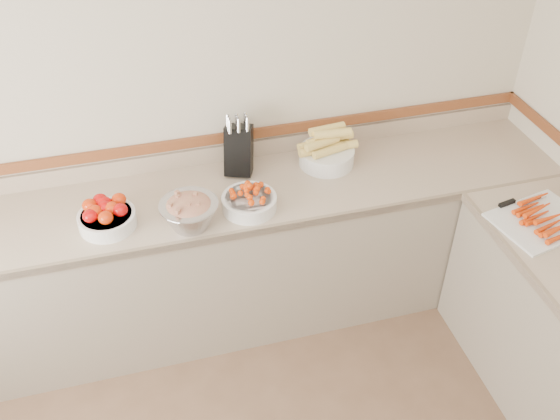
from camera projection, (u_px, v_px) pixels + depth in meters
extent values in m
plane|color=beige|center=(183.00, 101.00, 3.25)|extent=(4.00, 0.00, 4.00)
cube|color=tan|center=(199.00, 201.00, 3.27)|extent=(4.00, 0.65, 0.04)
cube|color=gray|center=(206.00, 264.00, 3.55)|extent=(4.00, 0.63, 0.86)
cube|color=#8B755D|center=(210.00, 240.00, 3.03)|extent=(4.00, 0.02, 0.04)
cube|color=tan|center=(189.00, 158.00, 3.46)|extent=(4.00, 0.02, 0.10)
cube|color=brown|center=(188.00, 143.00, 3.40)|extent=(4.00, 0.02, 0.06)
cube|color=black|center=(239.00, 150.00, 3.37)|extent=(0.20, 0.22, 0.29)
cylinder|color=silver|center=(230.00, 127.00, 3.23)|extent=(0.03, 0.04, 0.08)
cylinder|color=silver|center=(239.00, 126.00, 3.24)|extent=(0.03, 0.04, 0.08)
cylinder|color=silver|center=(247.00, 124.00, 3.25)|extent=(0.03, 0.04, 0.08)
cylinder|color=silver|center=(229.00, 124.00, 3.25)|extent=(0.03, 0.04, 0.08)
cylinder|color=silver|center=(237.00, 123.00, 3.26)|extent=(0.03, 0.04, 0.08)
cylinder|color=silver|center=(246.00, 122.00, 3.27)|extent=(0.03, 0.04, 0.08)
cylinder|color=silver|center=(228.00, 121.00, 3.27)|extent=(0.03, 0.04, 0.08)
cylinder|color=silver|center=(236.00, 120.00, 3.28)|extent=(0.03, 0.04, 0.08)
cylinder|color=silver|center=(245.00, 119.00, 3.29)|extent=(0.03, 0.04, 0.08)
cylinder|color=white|center=(107.00, 220.00, 3.06)|extent=(0.28, 0.28, 0.08)
torus|color=white|center=(106.00, 215.00, 3.04)|extent=(0.28, 0.28, 0.01)
cylinder|color=white|center=(106.00, 215.00, 3.04)|extent=(0.25, 0.25, 0.01)
ellipsoid|color=red|center=(90.00, 216.00, 2.97)|extent=(0.07, 0.07, 0.06)
ellipsoid|color=red|center=(106.00, 218.00, 2.96)|extent=(0.07, 0.07, 0.06)
ellipsoid|color=red|center=(120.00, 210.00, 3.01)|extent=(0.07, 0.07, 0.06)
ellipsoid|color=red|center=(90.00, 205.00, 3.04)|extent=(0.07, 0.07, 0.06)
ellipsoid|color=red|center=(105.00, 207.00, 3.03)|extent=(0.07, 0.07, 0.06)
ellipsoid|color=red|center=(119.00, 200.00, 3.07)|extent=(0.07, 0.07, 0.06)
ellipsoid|color=red|center=(100.00, 200.00, 3.07)|extent=(0.07, 0.07, 0.06)
ellipsoid|color=red|center=(112.00, 208.00, 3.02)|extent=(0.07, 0.07, 0.06)
ellipsoid|color=red|center=(104.00, 203.00, 3.05)|extent=(0.07, 0.07, 0.06)
ellipsoid|color=red|center=(95.00, 212.00, 3.00)|extent=(0.07, 0.07, 0.06)
cylinder|color=white|center=(249.00, 203.00, 3.17)|extent=(0.28, 0.28, 0.07)
torus|color=white|center=(249.00, 198.00, 3.15)|extent=(0.28, 0.28, 0.01)
cylinder|color=white|center=(249.00, 198.00, 3.15)|extent=(0.24, 0.24, 0.01)
sphere|color=#E33F08|center=(250.00, 187.00, 3.11)|extent=(0.03, 0.03, 0.03)
sphere|color=#E33F08|center=(255.00, 183.00, 3.20)|extent=(0.03, 0.03, 0.03)
sphere|color=#E33F08|center=(239.00, 187.00, 3.16)|extent=(0.03, 0.03, 0.03)
sphere|color=#E33F08|center=(256.00, 184.00, 3.19)|extent=(0.03, 0.03, 0.03)
sphere|color=#E33F08|center=(234.00, 196.00, 3.11)|extent=(0.03, 0.03, 0.03)
sphere|color=#E33F08|center=(232.00, 201.00, 3.09)|extent=(0.03, 0.03, 0.03)
sphere|color=#E33F08|center=(264.00, 196.00, 3.10)|extent=(0.03, 0.03, 0.03)
sphere|color=#E33F08|center=(257.00, 197.00, 3.10)|extent=(0.03, 0.03, 0.03)
sphere|color=#E33F08|center=(251.00, 203.00, 3.07)|extent=(0.03, 0.03, 0.03)
sphere|color=#E33F08|center=(250.00, 189.00, 3.11)|extent=(0.03, 0.03, 0.03)
sphere|color=#E33F08|center=(248.00, 185.00, 3.11)|extent=(0.03, 0.03, 0.03)
sphere|color=#E33F08|center=(251.00, 189.00, 3.12)|extent=(0.03, 0.03, 0.03)
sphere|color=#E33F08|center=(258.00, 187.00, 3.15)|extent=(0.03, 0.03, 0.03)
sphere|color=#E33F08|center=(247.00, 191.00, 3.11)|extent=(0.03, 0.03, 0.03)
sphere|color=#E33F08|center=(247.00, 183.00, 3.18)|extent=(0.03, 0.03, 0.03)
sphere|color=#E33F08|center=(265.00, 187.00, 3.18)|extent=(0.03, 0.03, 0.03)
sphere|color=#E33F08|center=(255.00, 190.00, 3.12)|extent=(0.03, 0.03, 0.03)
sphere|color=#E33F08|center=(254.00, 187.00, 3.13)|extent=(0.03, 0.03, 0.03)
sphere|color=#E33F08|center=(255.00, 184.00, 3.18)|extent=(0.03, 0.03, 0.03)
sphere|color=#E33F08|center=(257.00, 191.00, 3.11)|extent=(0.03, 0.03, 0.03)
sphere|color=#E33F08|center=(250.00, 197.00, 3.08)|extent=(0.03, 0.03, 0.03)
sphere|color=#E33F08|center=(252.00, 195.00, 3.10)|extent=(0.03, 0.03, 0.03)
sphere|color=#E33F08|center=(239.00, 192.00, 3.11)|extent=(0.03, 0.03, 0.03)
sphere|color=#E33F08|center=(249.00, 184.00, 3.18)|extent=(0.03, 0.03, 0.03)
sphere|color=#E33F08|center=(256.00, 185.00, 3.17)|extent=(0.03, 0.03, 0.03)
sphere|color=#E33F08|center=(249.00, 194.00, 3.10)|extent=(0.03, 0.03, 0.03)
sphere|color=#E33F08|center=(240.00, 198.00, 3.09)|extent=(0.03, 0.03, 0.03)
sphere|color=#E33F08|center=(257.00, 197.00, 3.10)|extent=(0.03, 0.03, 0.03)
sphere|color=#E33F08|center=(231.00, 190.00, 3.15)|extent=(0.03, 0.03, 0.03)
sphere|color=#E33F08|center=(249.00, 186.00, 3.11)|extent=(0.03, 0.03, 0.03)
sphere|color=#E33F08|center=(248.00, 186.00, 3.13)|extent=(0.03, 0.03, 0.03)
sphere|color=#E33F08|center=(237.00, 190.00, 3.15)|extent=(0.03, 0.03, 0.03)
sphere|color=#E33F08|center=(233.00, 193.00, 3.13)|extent=(0.03, 0.03, 0.03)
cylinder|color=white|center=(327.00, 156.00, 3.48)|extent=(0.31, 0.31, 0.09)
torus|color=white|center=(327.00, 150.00, 3.46)|extent=(0.31, 0.31, 0.01)
cylinder|color=#F0CA64|center=(317.00, 150.00, 3.41)|extent=(0.21, 0.07, 0.05)
cylinder|color=#F0CA64|center=(330.00, 151.00, 3.41)|extent=(0.21, 0.10, 0.05)
cylinder|color=#F0CA64|center=(339.00, 146.00, 3.44)|extent=(0.21, 0.05, 0.05)
cylinder|color=#F0CA64|center=(315.00, 144.00, 3.46)|extent=(0.21, 0.08, 0.05)
cylinder|color=#F0CA64|center=(330.00, 140.00, 3.49)|extent=(0.21, 0.07, 0.05)
cylinder|color=#F0CA64|center=(324.00, 140.00, 3.41)|extent=(0.21, 0.09, 0.05)
cylinder|color=#F0CA64|center=(335.00, 137.00, 3.43)|extent=(0.21, 0.05, 0.05)
cylinder|color=#F0CA64|center=(327.00, 129.00, 3.41)|extent=(0.21, 0.07, 0.05)
cylinder|color=#F0CA64|center=(322.00, 143.00, 3.38)|extent=(0.21, 0.10, 0.05)
cylinder|color=#F0CA64|center=(333.00, 133.00, 3.37)|extent=(0.21, 0.06, 0.05)
cylinder|color=#B2B2BA|center=(190.00, 215.00, 3.05)|extent=(0.29, 0.29, 0.13)
torus|color=#B2B2BA|center=(189.00, 205.00, 3.01)|extent=(0.29, 0.29, 0.01)
ellipsoid|color=#BB1547|center=(189.00, 206.00, 3.01)|extent=(0.24, 0.24, 0.08)
cube|color=#BB1547|center=(190.00, 209.00, 2.96)|extent=(0.03, 0.03, 0.02)
cube|color=#9DC05D|center=(195.00, 194.00, 3.03)|extent=(0.03, 0.03, 0.02)
cube|color=#BB1547|center=(189.00, 202.00, 3.00)|extent=(0.03, 0.03, 0.02)
cube|color=#9DC05D|center=(177.00, 193.00, 3.03)|extent=(0.03, 0.03, 0.02)
cube|color=#BB1547|center=(189.00, 205.00, 2.97)|extent=(0.03, 0.03, 0.02)
cube|color=#9DC05D|center=(185.00, 203.00, 2.99)|extent=(0.03, 0.03, 0.02)
cube|color=#BB1547|center=(190.00, 198.00, 3.02)|extent=(0.03, 0.03, 0.02)
cube|color=#9DC05D|center=(170.00, 205.00, 2.97)|extent=(0.03, 0.03, 0.02)
cube|color=#BB1547|center=(197.00, 204.00, 3.00)|extent=(0.03, 0.03, 0.02)
cube|color=#9DC05D|center=(184.00, 195.00, 3.05)|extent=(0.03, 0.03, 0.02)
cube|color=#BB1547|center=(179.00, 209.00, 2.95)|extent=(0.02, 0.02, 0.02)
cube|color=#9DC05D|center=(198.00, 205.00, 2.97)|extent=(0.02, 0.02, 0.02)
cube|color=#BB1547|center=(178.00, 197.00, 3.02)|extent=(0.03, 0.03, 0.02)
cube|color=#9DC05D|center=(178.00, 212.00, 2.93)|extent=(0.03, 0.03, 0.02)
cube|color=white|center=(541.00, 221.00, 3.10)|extent=(0.52, 0.44, 0.01)
cone|color=#E33C08|center=(559.00, 236.00, 2.98)|extent=(0.18, 0.06, 0.03)
cone|color=#E33C08|center=(557.00, 229.00, 2.99)|extent=(0.18, 0.06, 0.03)
cone|color=#E33C08|center=(553.00, 229.00, 3.02)|extent=(0.18, 0.06, 0.03)
cone|color=#E33C08|center=(549.00, 226.00, 3.04)|extent=(0.18, 0.06, 0.03)
cone|color=#E33C08|center=(547.00, 219.00, 3.05)|extent=(0.18, 0.06, 0.03)
cone|color=#E33C08|center=(543.00, 219.00, 3.08)|extent=(0.18, 0.06, 0.03)
cone|color=#E33C08|center=(540.00, 216.00, 3.10)|extent=(0.18, 0.06, 0.03)
cone|color=#E33C08|center=(538.00, 209.00, 3.11)|extent=(0.18, 0.06, 0.03)
cone|color=#E33C08|center=(534.00, 210.00, 3.14)|extent=(0.18, 0.06, 0.03)
cone|color=#E33C08|center=(531.00, 207.00, 3.16)|extent=(0.18, 0.06, 0.03)
cone|color=#E33C08|center=(529.00, 200.00, 3.17)|extent=(0.18, 0.06, 0.03)
cone|color=#E33C08|center=(525.00, 200.00, 3.20)|extent=(0.18, 0.06, 0.03)
cube|color=silver|center=(530.00, 200.00, 3.22)|extent=(0.19, 0.07, 0.00)
cube|color=black|center=(507.00, 203.00, 3.19)|extent=(0.10, 0.04, 0.02)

